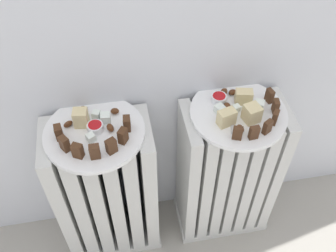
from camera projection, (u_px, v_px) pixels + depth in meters
radiator_left at (107, 192)px, 1.23m from camera, size 0.31×0.18×0.56m
radiator_right at (227, 174)px, 1.28m from camera, size 0.31×0.18×0.56m
plate_left at (94, 132)px, 1.02m from camera, size 0.27×0.27×0.01m
plate_right at (238, 113)px, 1.07m from camera, size 0.27×0.27×0.01m
dark_cake_slice_left_0 at (59, 132)px, 0.98m from camera, size 0.02×0.03×0.04m
dark_cake_slice_left_1 at (64, 144)px, 0.96m from camera, size 0.03×0.03×0.04m
dark_cake_slice_left_2 at (78, 151)px, 0.94m from camera, size 0.03×0.03×0.04m
dark_cake_slice_left_3 at (95, 152)px, 0.94m from camera, size 0.03×0.02×0.04m
dark_cake_slice_left_4 at (111, 146)px, 0.95m from camera, size 0.03×0.03×0.04m
dark_cake_slice_left_5 at (123, 136)px, 0.98m from camera, size 0.03×0.03×0.04m
dark_cake_slice_left_6 at (127, 124)px, 1.00m from camera, size 0.02×0.03×0.04m
marble_cake_slice_left_0 at (81, 118)px, 1.01m from camera, size 0.04×0.04×0.05m
turkish_delight_left_0 at (96, 115)px, 1.04m from camera, size 0.03×0.03×0.02m
turkish_delight_left_1 at (91, 138)px, 0.99m from camera, size 0.03×0.03×0.02m
turkish_delight_left_2 at (105, 118)px, 1.03m from camera, size 0.03×0.03×0.02m
medjool_date_left_0 at (110, 128)px, 1.01m from camera, size 0.03×0.03×0.02m
medjool_date_left_1 at (115, 111)px, 1.05m from camera, size 0.02×0.02×0.02m
medjool_date_left_2 at (68, 124)px, 1.02m from camera, size 0.03×0.03×0.02m
medjool_date_left_3 at (81, 110)px, 1.06m from camera, size 0.03×0.03×0.02m
jam_bowl_left at (95, 127)px, 1.01m from camera, size 0.04×0.04×0.02m
dark_cake_slice_right_0 at (238, 133)px, 0.98m from camera, size 0.03×0.02×0.04m
dark_cake_slice_right_1 at (254, 133)px, 0.98m from camera, size 0.03×0.02×0.04m
dark_cake_slice_right_2 at (267, 127)px, 1.00m from camera, size 0.03×0.02×0.04m
dark_cake_slice_right_3 at (275, 117)px, 1.02m from camera, size 0.02×0.03×0.04m
dark_cake_slice_right_4 at (276, 106)px, 1.05m from camera, size 0.02×0.03×0.04m
dark_cake_slice_right_5 at (270, 96)px, 1.07m from camera, size 0.02×0.03×0.04m
marble_cake_slice_right_0 at (227, 118)px, 1.02m from camera, size 0.05×0.04×0.05m
marble_cake_slice_right_1 at (252, 113)px, 1.02m from camera, size 0.05×0.05×0.05m
marble_cake_slice_right_2 at (244, 97)px, 1.07m from camera, size 0.05×0.04×0.04m
turkish_delight_right_0 at (236, 108)px, 1.06m from camera, size 0.02×0.02×0.02m
turkish_delight_right_1 at (259, 105)px, 1.06m from camera, size 0.03×0.03×0.03m
turkish_delight_right_2 at (220, 109)px, 1.05m from camera, size 0.03×0.03×0.02m
medjool_date_right_0 at (227, 106)px, 1.07m from camera, size 0.02×0.03×0.01m
medjool_date_right_1 at (240, 128)px, 1.01m from camera, size 0.02×0.03×0.01m
medjool_date_right_2 at (232, 92)px, 1.10m from camera, size 0.03×0.02×0.02m
medjool_date_right_3 at (224, 92)px, 1.10m from camera, size 0.03×0.03×0.02m
jam_bowl_right at (219, 98)px, 1.08m from camera, size 0.04×0.04×0.02m
fork at (231, 118)px, 1.04m from camera, size 0.03×0.09×0.00m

